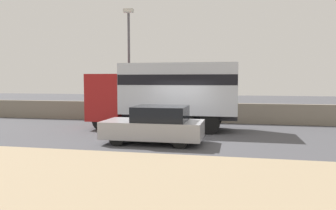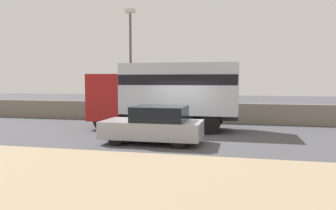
{
  "view_description": "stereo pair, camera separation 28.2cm",
  "coord_description": "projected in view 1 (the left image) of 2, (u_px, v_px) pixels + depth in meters",
  "views": [
    {
      "loc": [
        2.43,
        -12.93,
        2.44
      ],
      "look_at": [
        -0.48,
        1.02,
        1.35
      ],
      "focal_mm": 35.0,
      "sensor_mm": 36.0,
      "label": 1
    },
    {
      "loc": [
        2.71,
        -12.87,
        2.44
      ],
      "look_at": [
        -0.48,
        1.02,
        1.35
      ],
      "focal_mm": 35.0,
      "sensor_mm": 36.0,
      "label": 2
    }
  ],
  "objects": [
    {
      "name": "stone_wall_backdrop",
      "position": [
        193.0,
        112.0,
        19.01
      ],
      "size": [
        60.0,
        0.35,
        1.13
      ],
      "color": "gray",
      "rests_on": "ground_plane"
    },
    {
      "name": "dirt_shoulder_foreground",
      "position": [
        126.0,
        187.0,
        7.45
      ],
      "size": [
        60.0,
        6.68,
        0.04
      ],
      "color": "#9E896B",
      "rests_on": "ground_plane"
    },
    {
      "name": "street_lamp",
      "position": [
        129.0,
        57.0,
        18.57
      ],
      "size": [
        0.56,
        0.28,
        6.44
      ],
      "color": "#4C4C51",
      "rests_on": "ground_plane"
    },
    {
      "name": "box_truck",
      "position": [
        166.0,
        91.0,
        16.09
      ],
      "size": [
        7.25,
        2.43,
        3.23
      ],
      "rotation": [
        0.0,
        0.0,
        3.14
      ],
      "color": "maroon",
      "rests_on": "ground_plane"
    },
    {
      "name": "ground_plane",
      "position": [
        174.0,
        140.0,
        13.3
      ],
      "size": [
        80.0,
        80.0,
        0.0
      ],
      "primitive_type": "plane",
      "color": "#47474C"
    },
    {
      "name": "car_hatchback",
      "position": [
        155.0,
        125.0,
        12.63
      ],
      "size": [
        3.83,
        1.81,
        1.45
      ],
      "rotation": [
        0.0,
        0.0,
        3.14
      ],
      "color": "#9E9EA3",
      "rests_on": "ground_plane"
    }
  ]
}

